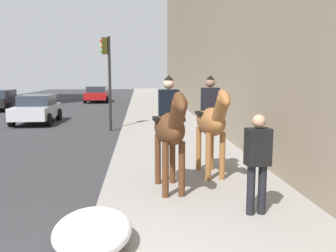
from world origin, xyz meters
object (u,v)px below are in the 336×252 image
object	(u,v)px
mounted_horse_far	(211,120)
car_far_lane	(0,100)
traffic_light_near_curb	(107,69)
mounted_horse_near	(170,127)
pedestrian_greeting	(258,158)
car_mid_lane	(97,94)
car_near_lane	(37,109)

from	to	relation	value
mounted_horse_far	car_far_lane	size ratio (longest dim) A/B	0.60
car_far_lane	traffic_light_near_curb	distance (m)	13.11
mounted_horse_near	mounted_horse_far	distance (m)	1.50
pedestrian_greeting	traffic_light_near_curb	size ratio (longest dim) A/B	0.42
car_mid_lane	car_near_lane	bearing A→B (deg)	174.03
mounted_horse_near	car_mid_lane	xyz separation A→B (m)	(26.22, 4.39, -0.68)
mounted_horse_far	car_far_lane	xyz separation A→B (m)	(17.82, 11.27, -0.67)
mounted_horse_far	car_mid_lane	bearing A→B (deg)	-172.53
mounted_horse_far	pedestrian_greeting	distance (m)	2.47
pedestrian_greeting	car_near_lane	size ratio (longest dim) A/B	0.44
car_near_lane	car_far_lane	xyz separation A→B (m)	(7.08, 4.39, 0.00)
mounted_horse_far	car_near_lane	xyz separation A→B (m)	(10.73, 6.88, -0.68)
car_mid_lane	car_far_lane	world-z (taller)	same
pedestrian_greeting	car_far_lane	world-z (taller)	pedestrian_greeting
mounted_horse_near	mounted_horse_far	bearing A→B (deg)	129.21
mounted_horse_near	pedestrian_greeting	bearing A→B (deg)	38.49
pedestrian_greeting	car_mid_lane	xyz separation A→B (m)	(27.58, 5.74, -0.34)
car_near_lane	traffic_light_near_curb	xyz separation A→B (m)	(-2.90, -3.87, 1.97)
mounted_horse_near	mounted_horse_far	world-z (taller)	mounted_horse_near
traffic_light_near_curb	car_mid_lane	bearing A→B (deg)	7.98
pedestrian_greeting	car_mid_lane	world-z (taller)	pedestrian_greeting
mounted_horse_near	car_far_lane	xyz separation A→B (m)	(18.89, 10.23, -0.68)
pedestrian_greeting	car_far_lane	bearing A→B (deg)	25.03
traffic_light_near_curb	car_near_lane	bearing A→B (deg)	53.16
mounted_horse_near	mounted_horse_far	xyz separation A→B (m)	(1.07, -1.05, -0.00)
pedestrian_greeting	car_mid_lane	bearing A→B (deg)	7.03
car_near_lane	car_far_lane	world-z (taller)	same
car_near_lane	car_mid_lane	bearing A→B (deg)	173.51
car_mid_lane	traffic_light_near_curb	bearing A→B (deg)	-172.27
pedestrian_greeting	car_far_lane	size ratio (longest dim) A/B	0.44
traffic_light_near_curb	mounted_horse_far	bearing A→B (deg)	-158.98
car_mid_lane	car_far_lane	size ratio (longest dim) A/B	1.13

